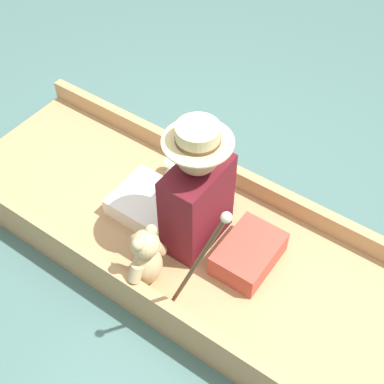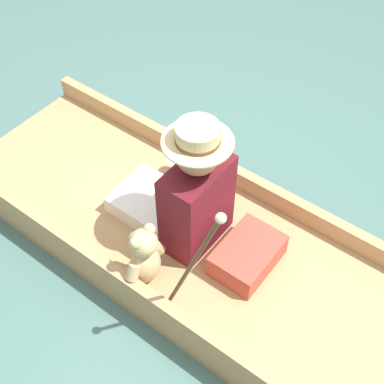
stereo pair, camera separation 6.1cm
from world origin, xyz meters
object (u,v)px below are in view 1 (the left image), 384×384
object	(u,v)px
seated_person	(187,194)
walking_cane	(199,259)
teddy_bear	(146,258)
wine_glass	(172,164)

from	to	relation	value
seated_person	walking_cane	world-z (taller)	walking_cane
teddy_bear	walking_cane	world-z (taller)	walking_cane
teddy_bear	walking_cane	size ratio (longest dim) A/B	0.43
seated_person	walking_cane	xyz separation A→B (m)	(-0.42, -0.37, 0.22)
teddy_bear	wine_glass	distance (m)	0.77
teddy_bear	wine_glass	bearing A→B (deg)	27.28
teddy_bear	walking_cane	xyz separation A→B (m)	(-0.05, -0.35, 0.34)
wine_glass	walking_cane	distance (m)	1.10
walking_cane	teddy_bear	bearing A→B (deg)	81.94
seated_person	walking_cane	size ratio (longest dim) A/B	0.88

